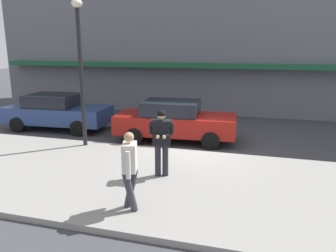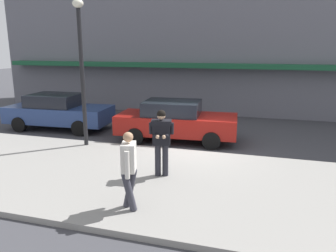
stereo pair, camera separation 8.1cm
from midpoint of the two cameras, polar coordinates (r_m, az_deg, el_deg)
name	(u,v)px [view 1 (the left image)]	position (r m, az deg, el deg)	size (l,w,h in m)	color
ground_plane	(193,152)	(11.31, 4.21, -4.57)	(80.00, 80.00, 0.00)	#3D3D42
sidewalk	(209,187)	(8.50, 6.95, -10.44)	(32.00, 5.30, 0.14)	gray
curb_paint_line	(223,154)	(11.21, 9.29, -4.86)	(28.00, 0.12, 0.01)	silver
storefront_facade	(245,2)	(19.21, 13.19, 20.35)	(28.00, 4.70, 11.81)	slate
parked_sedan_near	(57,111)	(15.06, -18.97, 2.41)	(4.59, 2.11, 1.54)	navy
parked_sedan_mid	(175,121)	(12.46, 1.01, 0.95)	(4.62, 2.18, 1.54)	maroon
man_texting_on_phone	(161,136)	(8.58, -1.41, -1.72)	(0.63, 0.64, 1.81)	#23232B
pedestrian_in_light_coat	(130,166)	(6.90, -7.01, -6.94)	(0.40, 0.58, 1.70)	#33333D
street_lamp_post	(80,59)	(11.51, -15.24, 11.25)	(0.36, 0.36, 4.88)	black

